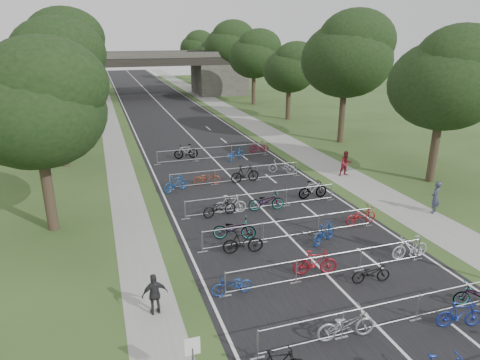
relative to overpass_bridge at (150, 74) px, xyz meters
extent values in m
cube|color=black|center=(0.00, -15.00, -3.53)|extent=(11.00, 140.00, 0.01)
cube|color=gray|center=(8.00, -15.00, -3.53)|extent=(3.00, 140.00, 0.01)
cube|color=gray|center=(-7.50, -15.00, -3.53)|extent=(2.00, 140.00, 0.01)
cube|color=silver|center=(0.00, -15.00, -3.53)|extent=(0.12, 140.00, 0.00)
cube|color=#3F3C38|center=(-11.50, 0.00, -1.03)|extent=(8.00, 8.00, 5.00)
cube|color=#3F3C38|center=(11.50, 0.00, -1.03)|extent=(8.00, 8.00, 5.00)
cube|color=black|center=(0.00, 0.00, 2.07)|extent=(30.00, 8.00, 1.20)
cube|color=#3F3C38|center=(0.00, -3.80, 3.07)|extent=(30.00, 0.40, 0.90)
cube|color=#3F3C38|center=(0.00, 3.80, 3.07)|extent=(30.00, 0.40, 0.90)
cube|color=white|center=(-6.80, -62.00, -1.98)|extent=(0.45, 0.04, 0.55)
cylinder|color=#33261C|center=(-11.50, -49.00, -1.43)|extent=(0.56, 0.56, 4.20)
ellipsoid|color=black|center=(-11.50, -49.00, 2.68)|extent=(6.72, 6.72, 5.51)
sphere|color=black|center=(-10.90, -49.50, 4.03)|extent=(5.38, 5.38, 5.38)
sphere|color=black|center=(-12.00, -48.50, 1.84)|extent=(4.37, 4.37, 4.37)
cylinder|color=#33261C|center=(13.00, -49.00, -1.29)|extent=(0.56, 0.56, 4.48)
ellipsoid|color=black|center=(13.00, -49.00, 3.10)|extent=(7.17, 7.17, 5.88)
sphere|color=black|center=(13.60, -49.50, 4.53)|extent=(5.73, 5.73, 5.73)
sphere|color=black|center=(12.50, -48.50, 2.20)|extent=(4.66, 4.66, 4.66)
cylinder|color=#33261C|center=(-11.50, -37.00, -1.17)|extent=(0.56, 0.56, 4.72)
ellipsoid|color=black|center=(-11.50, -37.00, 3.46)|extent=(7.56, 7.56, 6.20)
sphere|color=black|center=(-10.90, -37.50, 4.97)|extent=(6.05, 6.05, 6.05)
sphere|color=black|center=(-12.00, -36.50, 2.51)|extent=(4.91, 4.91, 4.91)
cylinder|color=#33261C|center=(13.00, -37.00, -0.98)|extent=(0.56, 0.56, 5.11)
ellipsoid|color=black|center=(13.00, -37.00, 4.03)|extent=(8.18, 8.18, 6.70)
sphere|color=black|center=(13.60, -37.50, 5.66)|extent=(6.54, 6.54, 6.54)
sphere|color=black|center=(12.50, -36.50, 3.01)|extent=(5.31, 5.31, 5.31)
cylinder|color=#33261C|center=(-11.50, -25.00, -0.91)|extent=(0.56, 0.56, 5.25)
ellipsoid|color=black|center=(-11.50, -25.00, 4.24)|extent=(8.40, 8.40, 6.89)
sphere|color=black|center=(-10.90, -25.50, 5.92)|extent=(6.72, 6.72, 6.72)
sphere|color=black|center=(-12.00, -24.50, 3.19)|extent=(5.46, 5.46, 5.46)
cylinder|color=#33261C|center=(13.00, -25.00, -1.61)|extent=(0.56, 0.56, 3.85)
ellipsoid|color=black|center=(13.00, -25.00, 2.16)|extent=(6.16, 6.16, 5.05)
sphere|color=black|center=(13.60, -25.50, 3.40)|extent=(4.93, 4.93, 4.93)
sphere|color=black|center=(12.50, -24.50, 1.39)|extent=(4.00, 4.00, 4.00)
cylinder|color=#33261C|center=(-11.50, -13.00, -1.43)|extent=(0.56, 0.56, 4.20)
ellipsoid|color=black|center=(-11.50, -13.00, 2.68)|extent=(6.72, 6.72, 5.51)
sphere|color=black|center=(-10.90, -13.50, 4.03)|extent=(5.38, 5.38, 5.38)
sphere|color=black|center=(-12.00, -12.50, 1.84)|extent=(4.37, 4.37, 4.37)
cylinder|color=#33261C|center=(13.00, -13.00, -1.29)|extent=(0.56, 0.56, 4.48)
ellipsoid|color=black|center=(13.00, -13.00, 3.10)|extent=(7.17, 7.17, 5.88)
sphere|color=black|center=(13.60, -13.50, 4.53)|extent=(5.73, 5.73, 5.73)
sphere|color=black|center=(12.50, -12.50, 2.20)|extent=(4.66, 4.66, 4.66)
cylinder|color=#33261C|center=(-11.50, -1.00, -1.17)|extent=(0.56, 0.56, 4.72)
ellipsoid|color=black|center=(-11.50, -1.00, 3.46)|extent=(7.56, 7.56, 6.20)
sphere|color=black|center=(-10.90, -1.50, 4.97)|extent=(6.05, 6.05, 6.05)
sphere|color=black|center=(-12.00, -0.50, 2.51)|extent=(4.91, 4.91, 4.91)
cylinder|color=#33261C|center=(13.00, -1.00, -0.98)|extent=(0.56, 0.56, 5.11)
ellipsoid|color=black|center=(13.00, -1.00, 4.03)|extent=(8.18, 8.18, 6.70)
sphere|color=black|center=(13.60, -1.50, 5.66)|extent=(6.54, 6.54, 6.54)
sphere|color=black|center=(12.50, -0.50, 3.01)|extent=(5.31, 5.31, 5.31)
cylinder|color=#33261C|center=(-11.50, 11.00, -0.91)|extent=(0.56, 0.56, 5.25)
ellipsoid|color=black|center=(-11.50, 11.00, 4.24)|extent=(8.40, 8.40, 6.89)
sphere|color=black|center=(-10.90, 10.50, 5.92)|extent=(6.72, 6.72, 6.72)
sphere|color=black|center=(-12.00, 11.50, 3.19)|extent=(5.46, 5.46, 5.46)
cylinder|color=#33261C|center=(13.00, 11.00, -1.61)|extent=(0.56, 0.56, 3.85)
ellipsoid|color=black|center=(13.00, 11.00, 2.16)|extent=(6.16, 6.16, 5.05)
sphere|color=black|center=(13.60, 10.50, 3.40)|extent=(4.93, 4.93, 4.93)
sphere|color=black|center=(12.50, 11.50, 1.39)|extent=(4.00, 4.00, 4.00)
cylinder|color=#33261C|center=(-11.50, 23.00, -1.43)|extent=(0.56, 0.56, 4.20)
ellipsoid|color=black|center=(-11.50, 23.00, 2.68)|extent=(6.72, 6.72, 5.51)
sphere|color=black|center=(-10.90, 22.50, 4.03)|extent=(5.38, 5.38, 5.38)
sphere|color=black|center=(-12.00, 23.50, 1.84)|extent=(4.37, 4.37, 4.37)
cylinder|color=#33261C|center=(13.00, 23.00, -1.29)|extent=(0.56, 0.56, 4.48)
ellipsoid|color=black|center=(13.00, 23.00, 3.10)|extent=(7.17, 7.17, 5.88)
sphere|color=black|center=(13.60, 22.50, 4.53)|extent=(5.73, 5.73, 5.73)
sphere|color=black|center=(12.50, 23.50, 2.20)|extent=(4.66, 4.66, 4.66)
cylinder|color=#ACB0B5|center=(0.00, -61.40, -2.48)|extent=(9.20, 0.04, 0.04)
cylinder|color=#ACB0B5|center=(0.00, -61.40, -3.35)|extent=(9.20, 0.04, 0.04)
cylinder|color=#ACB0B5|center=(-4.60, -61.40, -2.98)|extent=(0.05, 0.05, 1.10)
cube|color=#ACB0B5|center=(-4.60, -61.40, -3.52)|extent=(0.50, 0.08, 0.03)
cylinder|color=#ACB0B5|center=(-1.53, -61.40, -2.98)|extent=(0.05, 0.05, 1.10)
cube|color=#ACB0B5|center=(-1.53, -61.40, -3.52)|extent=(0.50, 0.08, 0.03)
cylinder|color=#ACB0B5|center=(1.53, -61.40, -2.98)|extent=(0.05, 0.05, 1.10)
cube|color=#ACB0B5|center=(1.53, -61.40, -3.52)|extent=(0.50, 0.08, 0.03)
cylinder|color=#ACB0B5|center=(0.00, -57.80, -2.48)|extent=(9.20, 0.04, 0.04)
cylinder|color=#ACB0B5|center=(0.00, -57.80, -3.35)|extent=(9.20, 0.04, 0.04)
cylinder|color=#ACB0B5|center=(-4.60, -57.80, -2.98)|extent=(0.05, 0.05, 1.10)
cube|color=#ACB0B5|center=(-4.60, -57.80, -3.52)|extent=(0.50, 0.08, 0.03)
cylinder|color=#ACB0B5|center=(-1.53, -57.80, -2.98)|extent=(0.05, 0.05, 1.10)
cube|color=#ACB0B5|center=(-1.53, -57.80, -3.52)|extent=(0.50, 0.08, 0.03)
cylinder|color=#ACB0B5|center=(1.53, -57.80, -2.98)|extent=(0.05, 0.05, 1.10)
cube|color=#ACB0B5|center=(1.53, -57.80, -3.52)|extent=(0.50, 0.08, 0.03)
cylinder|color=#ACB0B5|center=(4.60, -57.80, -2.98)|extent=(0.05, 0.05, 1.10)
cube|color=#ACB0B5|center=(4.60, -57.80, -3.52)|extent=(0.50, 0.08, 0.03)
cylinder|color=#ACB0B5|center=(0.00, -54.00, -2.48)|extent=(9.20, 0.04, 0.04)
cylinder|color=#ACB0B5|center=(0.00, -54.00, -3.35)|extent=(9.20, 0.04, 0.04)
cylinder|color=#ACB0B5|center=(-4.60, -54.00, -2.98)|extent=(0.05, 0.05, 1.10)
cube|color=#ACB0B5|center=(-4.60, -54.00, -3.52)|extent=(0.50, 0.08, 0.03)
cylinder|color=#ACB0B5|center=(-1.53, -54.00, -2.98)|extent=(0.05, 0.05, 1.10)
cube|color=#ACB0B5|center=(-1.53, -54.00, -3.52)|extent=(0.50, 0.08, 0.03)
cylinder|color=#ACB0B5|center=(1.53, -54.00, -2.98)|extent=(0.05, 0.05, 1.10)
cube|color=#ACB0B5|center=(1.53, -54.00, -3.52)|extent=(0.50, 0.08, 0.03)
cylinder|color=#ACB0B5|center=(4.60, -54.00, -2.98)|extent=(0.05, 0.05, 1.10)
cube|color=#ACB0B5|center=(4.60, -54.00, -3.52)|extent=(0.50, 0.08, 0.03)
cylinder|color=#ACB0B5|center=(0.00, -50.00, -2.48)|extent=(9.20, 0.04, 0.04)
cylinder|color=#ACB0B5|center=(0.00, -50.00, -3.35)|extent=(9.20, 0.04, 0.04)
cylinder|color=#ACB0B5|center=(-4.60, -50.00, -2.98)|extent=(0.05, 0.05, 1.10)
cube|color=#ACB0B5|center=(-4.60, -50.00, -3.52)|extent=(0.50, 0.08, 0.03)
cylinder|color=#ACB0B5|center=(-1.53, -50.00, -2.98)|extent=(0.05, 0.05, 1.10)
cube|color=#ACB0B5|center=(-1.53, -50.00, -3.52)|extent=(0.50, 0.08, 0.03)
cylinder|color=#ACB0B5|center=(1.53, -50.00, -2.98)|extent=(0.05, 0.05, 1.10)
cube|color=#ACB0B5|center=(1.53, -50.00, -3.52)|extent=(0.50, 0.08, 0.03)
cylinder|color=#ACB0B5|center=(4.60, -50.00, -2.98)|extent=(0.05, 0.05, 1.10)
cube|color=#ACB0B5|center=(4.60, -50.00, -3.52)|extent=(0.50, 0.08, 0.03)
cylinder|color=#ACB0B5|center=(0.00, -45.00, -2.48)|extent=(9.20, 0.04, 0.04)
cylinder|color=#ACB0B5|center=(0.00, -45.00, -3.35)|extent=(9.20, 0.04, 0.04)
cylinder|color=#ACB0B5|center=(-4.60, -45.00, -2.98)|extent=(0.05, 0.05, 1.10)
cube|color=#ACB0B5|center=(-4.60, -45.00, -3.52)|extent=(0.50, 0.08, 0.03)
cylinder|color=#ACB0B5|center=(-1.53, -45.00, -2.98)|extent=(0.05, 0.05, 1.10)
cube|color=#ACB0B5|center=(-1.53, -45.00, -3.52)|extent=(0.50, 0.08, 0.03)
cylinder|color=#ACB0B5|center=(1.53, -45.00, -2.98)|extent=(0.05, 0.05, 1.10)
cube|color=#ACB0B5|center=(1.53, -45.00, -3.52)|extent=(0.50, 0.08, 0.03)
cylinder|color=#ACB0B5|center=(4.60, -45.00, -2.98)|extent=(0.05, 0.05, 1.10)
cube|color=#ACB0B5|center=(4.60, -45.00, -3.52)|extent=(0.50, 0.08, 0.03)
cylinder|color=#ACB0B5|center=(0.00, -39.00, -2.48)|extent=(9.20, 0.04, 0.04)
cylinder|color=#ACB0B5|center=(0.00, -39.00, -3.35)|extent=(9.20, 0.04, 0.04)
cylinder|color=#ACB0B5|center=(-4.60, -39.00, -2.98)|extent=(0.05, 0.05, 1.10)
cube|color=#ACB0B5|center=(-4.60, -39.00, -3.52)|extent=(0.50, 0.08, 0.03)
cylinder|color=#ACB0B5|center=(-1.53, -39.00, -2.98)|extent=(0.05, 0.05, 1.10)
cube|color=#ACB0B5|center=(-1.53, -39.00, -3.52)|extent=(0.50, 0.08, 0.03)
cylinder|color=#ACB0B5|center=(1.53, -39.00, -2.98)|extent=(0.05, 0.05, 1.10)
cube|color=#ACB0B5|center=(1.53, -39.00, -3.52)|extent=(0.50, 0.08, 0.03)
cylinder|color=#ACB0B5|center=(4.60, -39.00, -2.98)|extent=(0.05, 0.05, 1.10)
cube|color=#ACB0B5|center=(4.60, -39.00, -3.52)|extent=(0.50, 0.08, 0.03)
imported|color=#97969D|center=(-1.42, -61.43, -2.98)|extent=(2.16, 0.90, 1.11)
imported|color=navy|center=(2.70, -62.18, -3.02)|extent=(1.78, 0.90, 1.03)
imported|color=#ACB0B5|center=(4.30, -61.42, -3.06)|extent=(1.92, 1.20, 0.95)
imported|color=navy|center=(-4.30, -57.76, -3.09)|extent=(1.69, 0.62, 0.88)
imported|color=maroon|center=(-0.50, -57.46, -2.95)|extent=(2.00, 0.98, 1.16)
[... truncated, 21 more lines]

